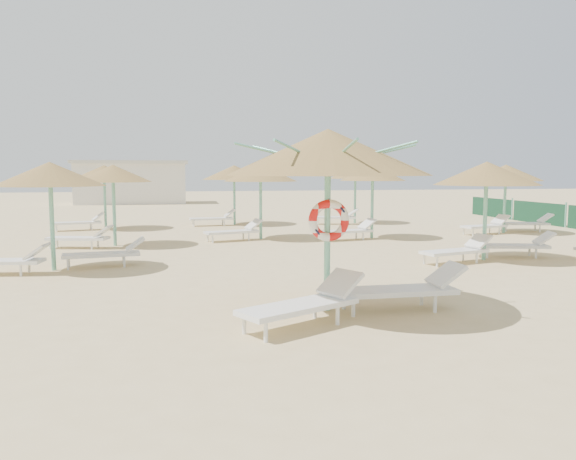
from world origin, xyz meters
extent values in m
plane|color=#D3B781|center=(0.00, 0.00, 0.00)|extent=(120.00, 120.00, 0.00)
cylinder|color=#69B69C|center=(-0.13, -0.09, 1.33)|extent=(0.11, 0.11, 2.66)
cone|color=olive|center=(-0.13, -0.09, 2.78)|extent=(3.55, 3.55, 0.80)
cylinder|color=#69B69C|center=(-0.13, -0.09, 2.51)|extent=(0.20, 0.20, 0.12)
cylinder|color=#69B69C|center=(0.68, -0.09, 2.74)|extent=(1.60, 0.04, 0.40)
cylinder|color=#69B69C|center=(0.44, 0.49, 2.74)|extent=(1.16, 1.16, 0.40)
cylinder|color=#69B69C|center=(-0.13, 0.73, 2.74)|extent=(0.04, 1.60, 0.40)
cylinder|color=#69B69C|center=(-0.71, 0.49, 2.74)|extent=(1.16, 1.16, 0.40)
cylinder|color=#69B69C|center=(-0.95, -0.09, 2.74)|extent=(1.60, 0.04, 0.40)
cylinder|color=#69B69C|center=(-0.71, -0.66, 2.74)|extent=(1.16, 1.16, 0.40)
cylinder|color=#69B69C|center=(-0.13, -0.90, 2.74)|extent=(0.04, 1.60, 0.40)
cylinder|color=#69B69C|center=(0.44, -0.66, 2.74)|extent=(1.16, 1.16, 0.40)
torus|color=red|center=(-0.13, -0.19, 1.61)|extent=(0.73, 0.15, 0.73)
cylinder|color=white|center=(-1.49, -1.73, 0.15)|extent=(0.06, 0.06, 0.30)
cylinder|color=white|center=(-1.74, -1.25, 0.15)|extent=(0.06, 0.06, 0.30)
cylinder|color=white|center=(-0.22, -1.04, 0.15)|extent=(0.06, 0.06, 0.30)
cylinder|color=white|center=(-0.47, -0.57, 0.15)|extent=(0.06, 0.06, 0.30)
cube|color=white|center=(-0.86, -1.08, 0.34)|extent=(2.11, 1.55, 0.09)
cube|color=white|center=(-0.06, -0.65, 0.60)|extent=(0.76, 0.81, 0.39)
cylinder|color=white|center=(0.19, -0.61, 0.15)|extent=(0.07, 0.07, 0.31)
cylinder|color=white|center=(0.19, -0.06, 0.15)|extent=(0.07, 0.07, 0.31)
cylinder|color=white|center=(1.67, -0.61, 0.15)|extent=(0.07, 0.07, 0.31)
cylinder|color=white|center=(1.68, -0.06, 0.15)|extent=(0.07, 0.07, 0.31)
cube|color=white|center=(1.07, -0.34, 0.35)|extent=(2.09, 0.69, 0.09)
cube|color=white|center=(2.00, -0.34, 0.62)|extent=(0.54, 0.66, 0.40)
cylinder|color=#69B69C|center=(-5.73, 5.14, 1.15)|extent=(0.11, 0.11, 2.30)
cone|color=olive|center=(-5.73, 5.14, 2.39)|extent=(2.62, 2.62, 0.59)
cylinder|color=#69B69C|center=(-5.73, 5.14, 2.15)|extent=(0.20, 0.20, 0.12)
cylinder|color=white|center=(-6.32, 4.42, 0.14)|extent=(0.06, 0.06, 0.28)
cylinder|color=white|center=(-6.25, 4.92, 0.14)|extent=(0.06, 0.06, 0.28)
cube|color=white|center=(-6.83, 4.74, 0.32)|extent=(1.96, 0.86, 0.08)
cube|color=white|center=(-5.99, 4.63, 0.56)|extent=(0.56, 0.66, 0.36)
cylinder|color=white|center=(-5.39, 5.09, 0.14)|extent=(0.06, 0.06, 0.28)
cylinder|color=white|center=(-5.45, 5.59, 0.14)|extent=(0.06, 0.06, 0.28)
cylinder|color=white|center=(-4.05, 5.27, 0.14)|extent=(0.06, 0.06, 0.28)
cylinder|color=white|center=(-4.12, 5.76, 0.14)|extent=(0.06, 0.06, 0.28)
cube|color=white|center=(-4.63, 5.44, 0.32)|extent=(1.96, 0.86, 0.08)
cube|color=white|center=(-3.79, 5.55, 0.56)|extent=(0.56, 0.66, 0.36)
cylinder|color=#69B69C|center=(-4.72, 9.64, 1.15)|extent=(0.11, 0.11, 2.30)
cone|color=olive|center=(-4.72, 9.64, 2.38)|extent=(2.48, 2.48, 0.56)
cylinder|color=#69B69C|center=(-4.72, 9.64, 2.15)|extent=(0.20, 0.20, 0.12)
cylinder|color=white|center=(-6.65, 9.20, 0.14)|extent=(0.06, 0.06, 0.28)
cylinder|color=white|center=(-6.53, 9.69, 0.14)|extent=(0.06, 0.06, 0.28)
cylinder|color=white|center=(-5.35, 8.86, 0.14)|extent=(0.06, 0.06, 0.28)
cylinder|color=white|center=(-5.22, 9.35, 0.14)|extent=(0.06, 0.06, 0.28)
cube|color=white|center=(-5.82, 9.24, 0.32)|extent=(1.99, 1.08, 0.08)
cube|color=white|center=(-4.99, 9.03, 0.56)|extent=(0.62, 0.70, 0.36)
cylinder|color=#69B69C|center=(-5.68, 15.37, 1.15)|extent=(0.11, 0.11, 2.30)
cone|color=olive|center=(-5.68, 15.37, 2.39)|extent=(2.77, 2.77, 0.62)
cylinder|color=#69B69C|center=(-5.68, 15.37, 2.15)|extent=(0.20, 0.20, 0.12)
cylinder|color=white|center=(-7.50, 14.54, 0.14)|extent=(0.06, 0.06, 0.28)
cylinder|color=white|center=(-7.61, 15.03, 0.14)|extent=(0.06, 0.06, 0.28)
cylinder|color=white|center=(-6.18, 14.85, 0.14)|extent=(0.06, 0.06, 0.28)
cylinder|color=white|center=(-6.29, 15.33, 0.14)|extent=(0.06, 0.06, 0.28)
cube|color=white|center=(-6.78, 14.97, 0.32)|extent=(1.99, 1.03, 0.08)
cube|color=white|center=(-5.95, 15.16, 0.56)|extent=(0.61, 0.69, 0.36)
cylinder|color=#69B69C|center=(0.29, 10.58, 1.15)|extent=(0.11, 0.11, 2.30)
cone|color=olive|center=(0.29, 10.58, 2.39)|extent=(2.66, 2.66, 0.60)
cylinder|color=#69B69C|center=(0.29, 10.58, 2.15)|extent=(0.20, 0.20, 0.12)
cylinder|color=white|center=(-1.51, 9.71, 0.14)|extent=(0.06, 0.06, 0.28)
cylinder|color=white|center=(-1.65, 10.19, 0.14)|extent=(0.06, 0.06, 0.28)
cylinder|color=white|center=(-0.21, 10.09, 0.14)|extent=(0.06, 0.06, 0.28)
cylinder|color=white|center=(-0.35, 10.57, 0.14)|extent=(0.06, 0.06, 0.28)
cube|color=white|center=(-0.81, 10.18, 0.32)|extent=(2.00, 1.13, 0.08)
cube|color=white|center=(0.00, 10.42, 0.56)|extent=(0.63, 0.71, 0.36)
cylinder|color=#69B69C|center=(-0.08, 16.28, 1.15)|extent=(0.11, 0.11, 2.30)
cone|color=olive|center=(-0.08, 16.28, 2.40)|extent=(2.90, 2.90, 0.65)
cylinder|color=#69B69C|center=(-0.08, 16.28, 2.15)|extent=(0.20, 0.20, 0.12)
cylinder|color=white|center=(-1.96, 15.58, 0.14)|extent=(0.06, 0.06, 0.28)
cylinder|color=white|center=(-1.99, 16.08, 0.14)|extent=(0.06, 0.06, 0.28)
cylinder|color=white|center=(-0.61, 15.67, 0.14)|extent=(0.06, 0.06, 0.28)
cylinder|color=white|center=(-0.65, 16.17, 0.14)|extent=(0.06, 0.06, 0.28)
cube|color=white|center=(-1.18, 15.88, 0.32)|extent=(1.94, 0.75, 0.08)
cube|color=white|center=(-0.33, 15.94, 0.56)|extent=(0.53, 0.63, 0.36)
cylinder|color=#69B69C|center=(5.64, 4.55, 1.15)|extent=(0.11, 0.11, 2.30)
cone|color=olive|center=(5.64, 4.55, 2.40)|extent=(2.85, 2.85, 0.64)
cylinder|color=#69B69C|center=(5.64, 4.55, 2.15)|extent=(0.20, 0.20, 0.12)
cylinder|color=white|center=(3.83, 3.70, 0.14)|extent=(0.06, 0.06, 0.28)
cylinder|color=white|center=(3.70, 4.19, 0.14)|extent=(0.06, 0.06, 0.28)
cylinder|color=white|center=(5.14, 4.05, 0.14)|extent=(0.06, 0.06, 0.28)
cylinder|color=white|center=(5.01, 4.53, 0.14)|extent=(0.06, 0.06, 0.28)
cube|color=white|center=(4.54, 4.15, 0.32)|extent=(2.00, 1.08, 0.08)
cube|color=white|center=(5.36, 4.36, 0.56)|extent=(0.62, 0.70, 0.36)
cylinder|color=white|center=(5.90, 4.81, 0.14)|extent=(0.06, 0.06, 0.28)
cylinder|color=white|center=(6.03, 5.29, 0.14)|extent=(0.06, 0.06, 0.28)
cylinder|color=white|center=(7.21, 4.47, 0.14)|extent=(0.06, 0.06, 0.28)
cylinder|color=white|center=(7.34, 4.95, 0.14)|extent=(0.06, 0.06, 0.28)
cube|color=white|center=(6.74, 4.85, 0.32)|extent=(2.00, 1.08, 0.08)
cube|color=white|center=(7.56, 4.63, 0.56)|extent=(0.62, 0.70, 0.36)
cylinder|color=#69B69C|center=(4.33, 10.01, 1.15)|extent=(0.11, 0.11, 2.30)
cone|color=olive|center=(4.33, 10.01, 2.38)|extent=(2.39, 2.39, 0.54)
cylinder|color=#69B69C|center=(4.33, 10.01, 2.15)|extent=(0.20, 0.20, 0.12)
cylinder|color=white|center=(2.50, 9.20, 0.14)|extent=(0.06, 0.06, 0.28)
cylinder|color=white|center=(2.40, 9.69, 0.14)|extent=(0.06, 0.06, 0.28)
cylinder|color=white|center=(3.82, 9.47, 0.14)|extent=(0.06, 0.06, 0.28)
cylinder|color=white|center=(3.72, 9.96, 0.14)|extent=(0.06, 0.06, 0.28)
cube|color=white|center=(3.23, 9.61, 0.32)|extent=(1.99, 0.99, 0.08)
cube|color=white|center=(4.06, 9.78, 0.56)|extent=(0.59, 0.68, 0.36)
cylinder|color=#69B69C|center=(5.60, 15.89, 1.15)|extent=(0.11, 0.11, 2.30)
cone|color=olive|center=(5.60, 15.89, 2.38)|extent=(2.45, 2.45, 0.55)
cylinder|color=#69B69C|center=(5.60, 15.89, 2.15)|extent=(0.20, 0.20, 0.12)
cylinder|color=white|center=(3.66, 15.40, 0.14)|extent=(0.06, 0.06, 0.28)
cylinder|color=white|center=(3.76, 15.89, 0.14)|extent=(0.06, 0.06, 0.28)
cylinder|color=white|center=(4.99, 15.14, 0.14)|extent=(0.06, 0.06, 0.28)
cylinder|color=white|center=(5.08, 15.63, 0.14)|extent=(0.06, 0.06, 0.28)
cube|color=white|center=(4.50, 15.49, 0.32)|extent=(1.98, 0.98, 0.08)
cube|color=white|center=(5.33, 15.32, 0.56)|extent=(0.59, 0.68, 0.36)
cylinder|color=#69B69C|center=(10.14, 10.70, 1.15)|extent=(0.11, 0.11, 2.30)
cone|color=olive|center=(10.14, 10.70, 2.40)|extent=(2.82, 2.82, 0.63)
cylinder|color=#69B69C|center=(10.14, 10.70, 2.15)|extent=(0.20, 0.20, 0.12)
cylinder|color=white|center=(8.32, 9.86, 0.14)|extent=(0.06, 0.06, 0.28)
cylinder|color=white|center=(8.20, 10.34, 0.14)|extent=(0.06, 0.06, 0.28)
cylinder|color=white|center=(9.63, 10.19, 0.14)|extent=(0.06, 0.06, 0.28)
cylinder|color=white|center=(9.51, 10.68, 0.14)|extent=(0.06, 0.06, 0.28)
cube|color=white|center=(9.04, 10.30, 0.32)|extent=(1.99, 1.08, 0.08)
cube|color=white|center=(9.86, 10.51, 0.56)|extent=(0.62, 0.70, 0.36)
cylinder|color=white|center=(10.40, 10.96, 0.14)|extent=(0.06, 0.06, 0.28)
cylinder|color=white|center=(10.52, 11.44, 0.14)|extent=(0.06, 0.06, 0.28)
cylinder|color=white|center=(11.71, 10.62, 0.14)|extent=(0.06, 0.06, 0.28)
cylinder|color=white|center=(11.83, 11.10, 0.14)|extent=(0.06, 0.06, 0.28)
cube|color=white|center=(11.24, 11.00, 0.32)|extent=(1.99, 1.08, 0.08)
cube|color=white|center=(12.06, 10.79, 0.56)|extent=(0.62, 0.70, 0.36)
cube|color=silver|center=(-6.00, 35.00, 1.50)|extent=(8.00, 4.00, 3.00)
cube|color=beige|center=(-6.00, 35.00, 3.12)|extent=(8.40, 4.40, 0.25)
cube|color=#184A35|center=(14.00, 14.00, 0.50)|extent=(0.08, 3.80, 1.00)
cylinder|color=#69B69C|center=(14.00, 12.10, 0.55)|extent=(0.08, 0.08, 1.10)
cube|color=#184A35|center=(14.00, 18.00, 0.50)|extent=(0.08, 3.80, 1.00)
cylinder|color=#69B69C|center=(14.00, 16.10, 0.55)|extent=(0.08, 0.08, 1.10)
camera|label=1|loc=(-2.72, -9.50, 2.45)|focal=35.00mm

